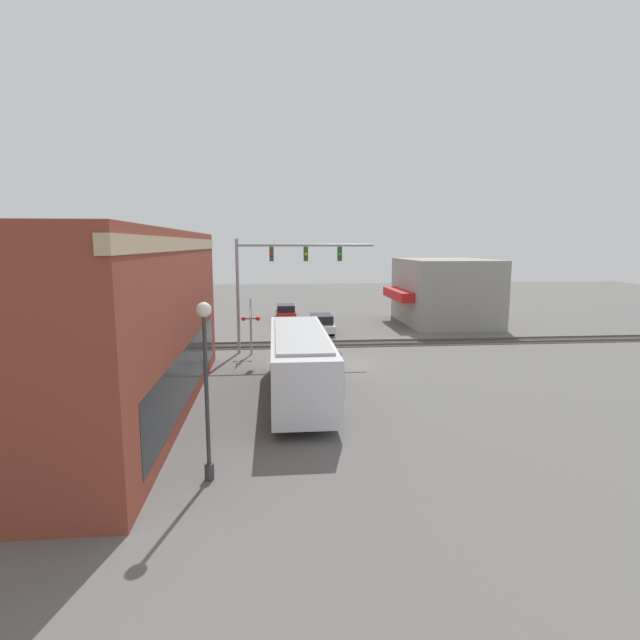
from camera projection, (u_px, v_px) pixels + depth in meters
ground_plane at (342, 365)px, 29.02m from camera, size 120.00×120.00×0.00m
brick_building at (52, 324)px, 20.08m from camera, size 18.76×10.79×7.49m
shop_building at (444, 291)px, 43.93m from camera, size 9.71×8.39×5.64m
city_bus at (300, 361)px, 22.64m from camera, size 10.89×2.59×3.05m
traffic_signal_gantry at (280, 268)px, 31.57m from camera, size 0.42×8.77×7.27m
crossing_signal at (251, 319)px, 31.36m from camera, size 1.41×1.18×3.81m
streetlamp at (206, 376)px, 14.39m from camera, size 0.44×0.44×5.33m
rail_track_near at (330, 344)px, 34.92m from camera, size 2.60×60.00×0.15m
parked_car_white at (321, 324)px, 39.38m from camera, size 4.42×1.82×1.47m
parked_car_red at (286, 312)px, 46.81m from camera, size 4.21×1.82×1.35m
pedestrian_near_bus at (338, 365)px, 25.40m from camera, size 0.34×0.34×1.65m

